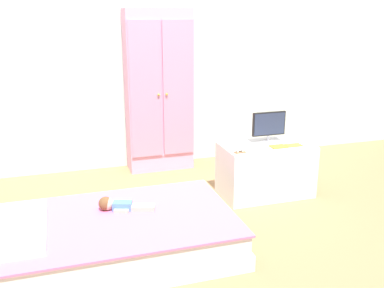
# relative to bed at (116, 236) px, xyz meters

# --- Properties ---
(ground_plane) EXTENTS (10.00, 10.00, 0.02)m
(ground_plane) POSITION_rel_bed_xyz_m (0.58, 0.18, -0.13)
(ground_plane) COLOR #99754C
(back_wall) EXTENTS (6.40, 0.05, 2.70)m
(back_wall) POSITION_rel_bed_xyz_m (0.58, 1.76, 1.23)
(back_wall) COLOR silver
(back_wall) RESTS_ON ground_plane
(bed) EXTENTS (1.59, 0.99, 0.25)m
(bed) POSITION_rel_bed_xyz_m (0.00, 0.00, 0.00)
(bed) COLOR white
(bed) RESTS_ON ground_plane
(pillow) EXTENTS (0.32, 0.71, 0.05)m
(pillow) POSITION_rel_bed_xyz_m (-0.59, 0.00, 0.15)
(pillow) COLOR silver
(pillow) RESTS_ON bed
(doll) EXTENTS (0.38, 0.19, 0.10)m
(doll) POSITION_rel_bed_xyz_m (0.02, 0.13, 0.16)
(doll) COLOR #4C84C6
(doll) RESTS_ON bed
(wardrobe) EXTENTS (0.66, 0.31, 1.61)m
(wardrobe) POSITION_rel_bed_xyz_m (0.68, 1.57, 0.68)
(wardrobe) COLOR #E599BC
(wardrobe) RESTS_ON ground_plane
(tv_stand) EXTENTS (0.79, 0.45, 0.46)m
(tv_stand) POSITION_rel_bed_xyz_m (1.41, 0.61, 0.11)
(tv_stand) COLOR white
(tv_stand) RESTS_ON ground_plane
(tv_monitor) EXTENTS (0.31, 0.10, 0.27)m
(tv_monitor) POSITION_rel_bed_xyz_m (1.46, 0.68, 0.49)
(tv_monitor) COLOR #99999E
(tv_monitor) RESTS_ON tv_stand
(rocking_horse_toy) EXTENTS (0.09, 0.04, 0.11)m
(rocking_horse_toy) POSITION_rel_bed_xyz_m (1.10, 0.46, 0.39)
(rocking_horse_toy) COLOR #8E6642
(rocking_horse_toy) RESTS_ON tv_stand
(book_orange) EXTENTS (0.13, 0.09, 0.01)m
(book_orange) POSITION_rel_bed_xyz_m (1.47, 0.51, 0.35)
(book_orange) COLOR orange
(book_orange) RESTS_ON tv_stand
(book_yellow) EXTENTS (0.14, 0.08, 0.01)m
(book_yellow) POSITION_rel_bed_xyz_m (1.61, 0.51, 0.34)
(book_yellow) COLOR gold
(book_yellow) RESTS_ON tv_stand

